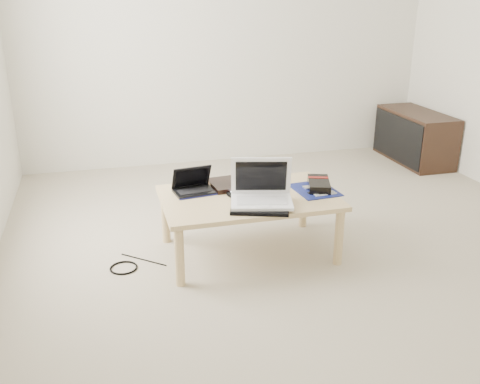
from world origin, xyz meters
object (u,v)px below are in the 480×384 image
object	(u,v)px
media_cabinet	(414,137)
white_laptop	(261,193)
gpu_box	(319,184)
netbook	(193,187)
coffee_table	(249,203)

from	to	relation	value
media_cabinet	white_laptop	distance (m)	2.71
media_cabinet	gpu_box	distance (m)	2.27
media_cabinet	netbook	xyz separation A→B (m)	(-2.49, -1.36, 0.19)
coffee_table	gpu_box	distance (m)	0.49
media_cabinet	netbook	distance (m)	2.84
netbook	white_laptop	xyz separation A→B (m)	(0.36, -0.31, 0.04)
media_cabinet	netbook	world-z (taller)	netbook
coffee_table	netbook	size ratio (longest dim) A/B	4.01
media_cabinet	white_laptop	bearing A→B (deg)	-141.83
gpu_box	media_cabinet	bearing A→B (deg)	41.93
white_laptop	coffee_table	bearing A→B (deg)	102.30
media_cabinet	netbook	size ratio (longest dim) A/B	3.28
coffee_table	gpu_box	xyz separation A→B (m)	(0.48, 0.00, 0.08)
white_laptop	media_cabinet	bearing A→B (deg)	38.17
media_cabinet	netbook	bearing A→B (deg)	-151.35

